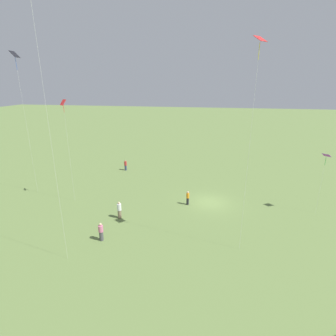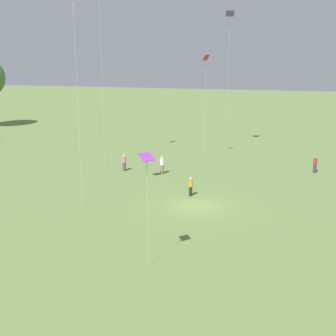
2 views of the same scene
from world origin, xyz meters
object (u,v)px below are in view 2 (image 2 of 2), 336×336
Objects in this scene: person_3 at (315,165)px; kite_1 at (73,8)px; kite_2 at (206,64)px; kite_4 at (147,161)px; person_0 at (162,165)px; person_2 at (191,186)px; person_1 at (124,163)px; kite_5 at (230,21)px.

person_3 is 0.10× the size of kite_1.
kite_1 is 1.40× the size of kite_2.
kite_2 is 27.46m from kite_4.
person_0 is 1.09× the size of person_3.
person_2 is 16.82m from kite_1.
kite_4 is (-8.54, -8.07, -8.77)m from kite_1.
person_2 is at bearing 28.33° from person_3.
person_1 is at bearing -177.71° from kite_1.
kite_2 reaches higher than person_3.
person_0 reaches higher than person_1.
person_0 is 15.51m from person_3.
kite_5 is at bearing 88.68° from kite_4.
kite_2 is at bearing 92.16° from kite_4.
person_0 is 18.59m from kite_1.
person_2 is 14.75m from kite_4.
kite_4 is (-20.31, -4.84, 5.26)m from person_0.
kite_5 is at bearing 160.35° from kite_1.
kite_1 is 19.97m from kite_2.
person_2 is at bearing 90.35° from kite_4.
person_0 is at bearing -1.30° from person_3.
person_0 is 19.89m from kite_5.
person_2 is 0.14× the size of kite_2.
person_1 is 19.44m from person_3.
kite_1 is 14.66m from kite_4.
kite_5 is (19.33, -0.27, 14.59)m from person_2.
person_0 is 12.24m from kite_2.
kite_2 is at bearing -98.31° from person_1.
kite_4 reaches higher than person_0.
person_2 is at bearing 122.62° from kite_1.
person_3 reaches higher than person_2.
person_3 is at bearing -128.03° from person_1.
kite_2 is at bearing 136.83° from person_0.
person_0 is 21.53m from kite_4.
kite_2 is at bearing -126.74° from person_2.
person_1 is 1.02× the size of person_3.
kite_1 is (-11.95, -0.88, 14.08)m from person_1.
kite_2 is 0.70× the size of kite_5.
kite_4 is 34.35m from kite_5.
person_0 is at bearing -98.89° from person_2.
kite_1 reaches higher than person_3.
kite_1 reaches higher than person_0.
kite_2 is (6.53, -7.12, 9.83)m from person_1.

